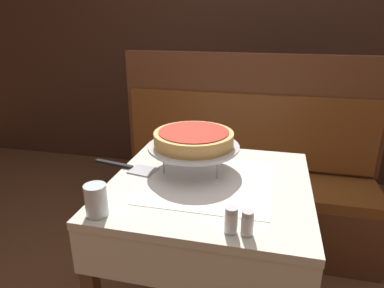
# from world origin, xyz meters

# --- Properties ---
(dining_table_front) EXTENTS (0.78, 0.78, 0.78)m
(dining_table_front) POSITION_xyz_m (0.00, 0.00, 0.66)
(dining_table_front) COLOR beige
(dining_table_front) RESTS_ON ground_plane
(dining_table_rear) EXTENTS (0.60, 0.60, 0.77)m
(dining_table_rear) POSITION_xyz_m (-0.34, 1.40, 0.65)
(dining_table_rear) COLOR red
(dining_table_rear) RESTS_ON ground_plane
(booth_bench) EXTENTS (1.61, 0.45, 1.19)m
(booth_bench) POSITION_xyz_m (0.08, 0.77, 0.35)
(booth_bench) COLOR brown
(booth_bench) RESTS_ON ground_plane
(back_wall_panel) EXTENTS (6.00, 0.04, 2.40)m
(back_wall_panel) POSITION_xyz_m (0.00, 1.84, 1.20)
(back_wall_panel) COLOR #3D2319
(back_wall_panel) RESTS_ON ground_plane
(pizza_pan_stand) EXTENTS (0.38, 0.38, 0.11)m
(pizza_pan_stand) POSITION_xyz_m (-0.09, 0.09, 0.88)
(pizza_pan_stand) COLOR #ADADB2
(pizza_pan_stand) RESTS_ON dining_table_front
(deep_dish_pizza) EXTENTS (0.33, 0.33, 0.06)m
(deep_dish_pizza) POSITION_xyz_m (-0.09, 0.09, 0.92)
(deep_dish_pizza) COLOR tan
(deep_dish_pizza) RESTS_ON pizza_pan_stand
(pizza_server) EXTENTS (0.30, 0.11, 0.01)m
(pizza_server) POSITION_xyz_m (-0.37, 0.04, 0.78)
(pizza_server) COLOR #BCBCC1
(pizza_server) RESTS_ON dining_table_front
(water_glass_near) EXTENTS (0.07, 0.07, 0.11)m
(water_glass_near) POSITION_xyz_m (-0.32, -0.32, 0.83)
(water_glass_near) COLOR silver
(water_glass_near) RESTS_ON dining_table_front
(salt_shaker) EXTENTS (0.04, 0.04, 0.08)m
(salt_shaker) POSITION_xyz_m (0.12, -0.32, 0.82)
(salt_shaker) COLOR silver
(salt_shaker) RESTS_ON dining_table_front
(pepper_shaker) EXTENTS (0.04, 0.04, 0.08)m
(pepper_shaker) POSITION_xyz_m (0.17, -0.32, 0.82)
(pepper_shaker) COLOR silver
(pepper_shaker) RESTS_ON dining_table_front
(napkin_holder) EXTENTS (0.10, 0.05, 0.09)m
(napkin_holder) POSITION_xyz_m (-0.12, 0.34, 0.82)
(napkin_holder) COLOR #B2B2B7
(napkin_holder) RESTS_ON dining_table_front
(condiment_caddy) EXTENTS (0.13, 0.13, 0.17)m
(condiment_caddy) POSITION_xyz_m (-0.36, 1.44, 0.81)
(condiment_caddy) COLOR black
(condiment_caddy) RESTS_ON dining_table_rear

